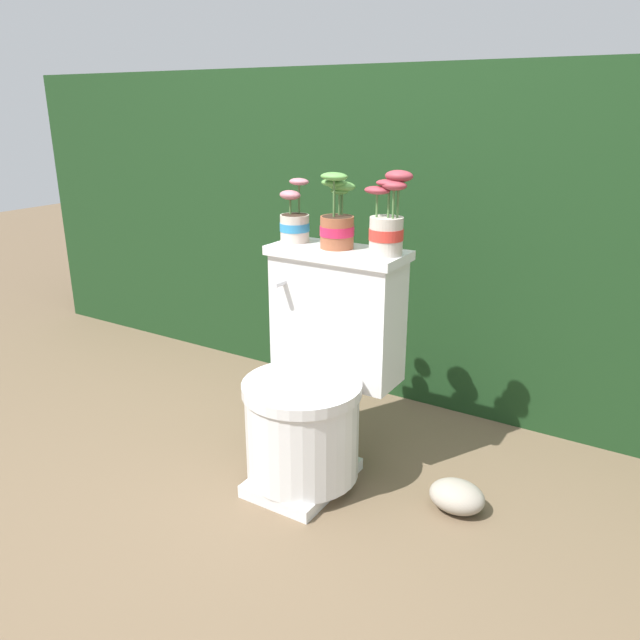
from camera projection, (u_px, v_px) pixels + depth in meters
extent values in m
plane|color=brown|center=(291.00, 481.00, 2.10)|extent=(12.00, 12.00, 0.00)
cube|color=#193819|center=(428.00, 230.00, 2.75)|extent=(4.22, 0.63, 1.34)
cube|color=silver|center=(303.00, 477.00, 2.08)|extent=(0.26, 0.36, 0.04)
cylinder|color=silver|center=(302.00, 433.00, 2.03)|extent=(0.37, 0.37, 0.29)
cylinder|color=silver|center=(302.00, 388.00, 1.97)|extent=(0.38, 0.38, 0.04)
cube|color=silver|center=(337.00, 318.00, 2.09)|extent=(0.43, 0.18, 0.42)
cube|color=silver|center=(338.00, 253.00, 2.02)|extent=(0.46, 0.20, 0.03)
cylinder|color=silver|center=(279.00, 284.00, 2.03)|extent=(0.02, 0.05, 0.02)
cylinder|color=beige|center=(295.00, 228.00, 2.10)|extent=(0.10, 0.10, 0.09)
cylinder|color=#2D84BC|center=(295.00, 227.00, 2.09)|extent=(0.10, 0.10, 0.03)
cylinder|color=#332319|center=(295.00, 216.00, 2.08)|extent=(0.09, 0.09, 0.01)
cylinder|color=#4C753D|center=(299.00, 199.00, 2.09)|extent=(0.01, 0.01, 0.10)
ellipsoid|color=#B26B75|center=(299.00, 182.00, 2.07)|extent=(0.07, 0.05, 0.02)
cylinder|color=#4C753D|center=(290.00, 206.00, 2.08)|extent=(0.01, 0.01, 0.05)
ellipsoid|color=#B26B75|center=(290.00, 195.00, 2.07)|extent=(0.08, 0.05, 0.03)
cylinder|color=#9E5638|center=(337.00, 232.00, 2.00)|extent=(0.11, 0.11, 0.10)
cylinder|color=#D1234C|center=(337.00, 231.00, 2.00)|extent=(0.11, 0.11, 0.03)
cylinder|color=#332319|center=(337.00, 218.00, 1.99)|extent=(0.10, 0.10, 0.01)
cylinder|color=#4C753D|center=(339.00, 204.00, 2.00)|extent=(0.01, 0.01, 0.07)
ellipsoid|color=#569342|center=(339.00, 191.00, 1.98)|extent=(0.06, 0.04, 0.02)
cylinder|color=#4C753D|center=(334.00, 200.00, 2.00)|extent=(0.01, 0.01, 0.09)
ellipsoid|color=#569342|center=(334.00, 183.00, 1.98)|extent=(0.09, 0.06, 0.03)
cylinder|color=#4C753D|center=(342.00, 202.00, 2.00)|extent=(0.01, 0.01, 0.08)
ellipsoid|color=#569342|center=(342.00, 186.00, 1.98)|extent=(0.09, 0.06, 0.03)
cylinder|color=#4C753D|center=(334.00, 198.00, 1.96)|extent=(0.01, 0.01, 0.12)
ellipsoid|color=#569342|center=(334.00, 176.00, 1.93)|extent=(0.09, 0.06, 0.03)
cylinder|color=beige|center=(386.00, 236.00, 1.91)|extent=(0.10, 0.10, 0.12)
cylinder|color=red|center=(386.00, 234.00, 1.91)|extent=(0.11, 0.11, 0.04)
cylinder|color=#332319|center=(387.00, 219.00, 1.89)|extent=(0.10, 0.10, 0.01)
cylinder|color=#4C753D|center=(398.00, 199.00, 1.86)|extent=(0.01, 0.01, 0.11)
ellipsoid|color=#93333D|center=(399.00, 176.00, 1.84)|extent=(0.09, 0.06, 0.03)
cylinder|color=#4C753D|center=(389.00, 202.00, 1.86)|extent=(0.01, 0.01, 0.10)
ellipsoid|color=#93333D|center=(389.00, 183.00, 1.85)|extent=(0.08, 0.06, 0.02)
cylinder|color=#4C753D|center=(377.00, 205.00, 1.88)|extent=(0.01, 0.01, 0.07)
ellipsoid|color=#93333D|center=(377.00, 190.00, 1.86)|extent=(0.08, 0.06, 0.02)
cylinder|color=#4C753D|center=(393.00, 204.00, 1.85)|extent=(0.01, 0.01, 0.09)
ellipsoid|color=#93333D|center=(394.00, 185.00, 1.83)|extent=(0.08, 0.06, 0.03)
ellipsoid|color=#9E9384|center=(457.00, 496.00, 1.93)|extent=(0.17, 0.14, 0.10)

